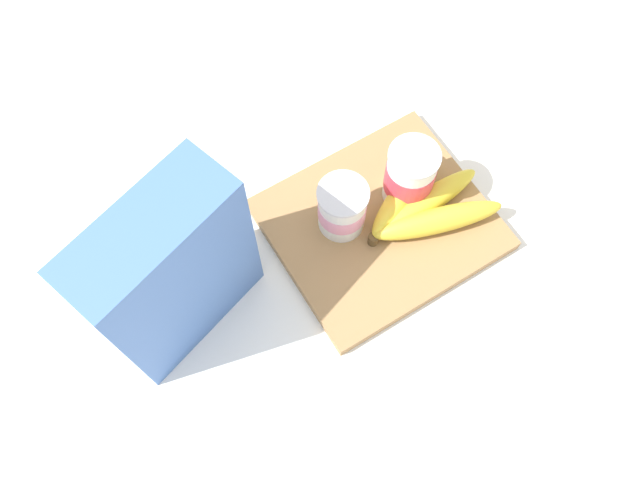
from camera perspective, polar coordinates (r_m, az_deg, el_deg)
ground_plane at (r=0.90m, az=5.23°, el=1.13°), size 2.40×2.40×0.00m
cutting_board at (r=0.89m, az=5.28°, el=1.38°), size 0.28×0.25×0.02m
cereal_box at (r=0.75m, az=-12.90°, el=-2.92°), size 0.21×0.13×0.25m
yogurt_cup_front at (r=0.84m, az=1.95°, el=2.81°), size 0.07×0.07×0.08m
yogurt_cup_back at (r=0.86m, az=7.86°, el=5.61°), size 0.07×0.07×0.10m
banana_bunch at (r=0.88m, az=8.98°, el=2.93°), size 0.18×0.15×0.04m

